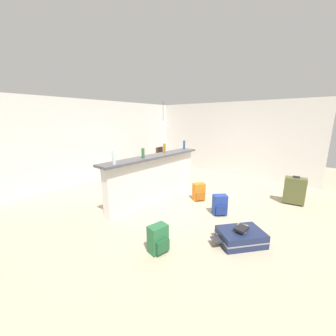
{
  "coord_description": "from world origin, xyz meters",
  "views": [
    {
      "loc": [
        -3.99,
        -2.84,
        1.94
      ],
      "look_at": [
        -0.05,
        0.38,
        0.72
      ],
      "focal_mm": 22.06,
      "sensor_mm": 36.0,
      "label": 1
    }
  ],
  "objects": [
    {
      "name": "ground_plane",
      "position": [
        0.0,
        0.0,
        -0.03
      ],
      "size": [
        13.0,
        13.0,
        0.05
      ],
      "primitive_type": "cube",
      "color": "#BCAD8E"
    },
    {
      "name": "wall_back",
      "position": [
        0.0,
        3.05,
        1.25
      ],
      "size": [
        6.6,
        0.1,
        2.5
      ],
      "primitive_type": "cube",
      "color": "silver",
      "rests_on": "ground_plane"
    },
    {
      "name": "wall_right",
      "position": [
        3.05,
        0.3,
        1.25
      ],
      "size": [
        0.1,
        6.0,
        2.5
      ],
      "primitive_type": "cube",
      "color": "silver",
      "rests_on": "ground_plane"
    },
    {
      "name": "partition_half_wall",
      "position": [
        -0.49,
        0.43,
        0.53
      ],
      "size": [
        2.8,
        0.2,
        1.05
      ],
      "primitive_type": "cube",
      "color": "silver",
      "rests_on": "ground_plane"
    },
    {
      "name": "bar_countertop",
      "position": [
        -0.49,
        0.43,
        1.08
      ],
      "size": [
        2.96,
        0.4,
        0.05
      ],
      "primitive_type": "cube",
      "color": "#4C4C51",
      "rests_on": "partition_half_wall"
    },
    {
      "name": "bottle_clear",
      "position": [
        -1.7,
        0.35,
        1.23
      ],
      "size": [
        0.07,
        0.07,
        0.26
      ],
      "primitive_type": "cylinder",
      "color": "silver",
      "rests_on": "bar_countertop"
    },
    {
      "name": "bottle_green",
      "position": [
        -0.89,
        0.4,
        1.21
      ],
      "size": [
        0.07,
        0.07,
        0.21
      ],
      "primitive_type": "cylinder",
      "color": "#2D6B38",
      "rests_on": "bar_countertop"
    },
    {
      "name": "bottle_amber",
      "position": [
        -0.04,
        0.51,
        1.22
      ],
      "size": [
        0.06,
        0.06,
        0.23
      ],
      "primitive_type": "cylinder",
      "color": "#9E661E",
      "rests_on": "bar_countertop"
    },
    {
      "name": "bottle_blue",
      "position": [
        0.8,
        0.49,
        1.22
      ],
      "size": [
        0.06,
        0.06,
        0.24
      ],
      "primitive_type": "cylinder",
      "color": "#284C89",
      "rests_on": "bar_countertop"
    },
    {
      "name": "dining_table",
      "position": [
        1.5,
        1.73,
        0.65
      ],
      "size": [
        1.1,
        0.8,
        0.74
      ],
      "color": "#4C331E",
      "rests_on": "ground_plane"
    },
    {
      "name": "dining_chair_near_partition",
      "position": [
        1.43,
        1.19,
        0.52
      ],
      "size": [
        0.47,
        0.47,
        0.93
      ],
      "color": "#4C331E",
      "rests_on": "ground_plane"
    },
    {
      "name": "dining_chair_far_side",
      "position": [
        1.61,
        2.26,
        0.52
      ],
      "size": [
        0.44,
        0.44,
        0.93
      ],
      "color": "#4C331E",
      "rests_on": "ground_plane"
    },
    {
      "name": "pendant_lamp",
      "position": [
        1.4,
        1.79,
        1.78
      ],
      "size": [
        0.34,
        0.34,
        0.83
      ],
      "color": "black"
    },
    {
      "name": "suitcase_flat_navy",
      "position": [
        -0.99,
        -1.88,
        0.11
      ],
      "size": [
        0.85,
        0.82,
        0.22
      ],
      "color": "#1E284C",
      "rests_on": "ground_plane"
    },
    {
      "name": "backpack_green",
      "position": [
        -1.97,
        -1.0,
        0.2
      ],
      "size": [
        0.31,
        0.28,
        0.42
      ],
      "color": "#286B3D",
      "rests_on": "ground_plane"
    },
    {
      "name": "suitcase_upright_olive",
      "position": [
        1.35,
        -2.24,
        0.33
      ],
      "size": [
        0.31,
        0.47,
        0.67
      ],
      "color": "#51562D",
      "rests_on": "ground_plane"
    },
    {
      "name": "backpack_blue",
      "position": [
        -0.25,
        -1.16,
        0.2
      ],
      "size": [
        0.34,
        0.34,
        0.42
      ],
      "color": "#233D93",
      "rests_on": "ground_plane"
    },
    {
      "name": "backpack_orange",
      "position": [
        0.15,
        -0.42,
        0.2
      ],
      "size": [
        0.34,
        0.33,
        0.42
      ],
      "color": "orange",
      "rests_on": "ground_plane"
    },
    {
      "name": "book_stack",
      "position": [
        -0.98,
        -1.87,
        0.26
      ],
      "size": [
        0.32,
        0.21,
        0.07
      ],
      "color": "tan",
      "rests_on": "suitcase_flat_navy"
    }
  ]
}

